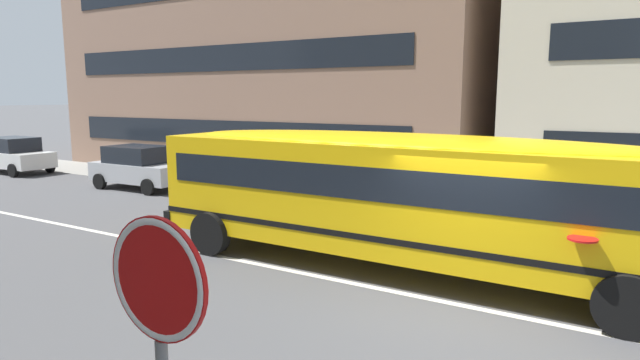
{
  "coord_description": "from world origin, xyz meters",
  "views": [
    {
      "loc": [
        2.45,
        -8.63,
        3.53
      ],
      "look_at": [
        -3.13,
        0.62,
        1.82
      ],
      "focal_mm": 29.98,
      "sensor_mm": 36.0,
      "label": 1
    }
  ],
  "objects": [
    {
      "name": "sidewalk_far",
      "position": [
        0.0,
        7.63,
        0.01
      ],
      "size": [
        120.0,
        3.0,
        0.01
      ],
      "primitive_type": "cube",
      "color": "gray",
      "rests_on": "ground_plane"
    },
    {
      "name": "ground_plane",
      "position": [
        0.0,
        0.0,
        0.0
      ],
      "size": [
        400.0,
        400.0,
        0.0
      ],
      "primitive_type": "plane",
      "color": "#4C4C4F"
    },
    {
      "name": "school_bus",
      "position": [
        -1.35,
        1.25,
        1.66
      ],
      "size": [
        12.49,
        2.95,
        2.79
      ],
      "rotation": [
        0.0,
        0.0,
        0.0
      ],
      "color": "yellow",
      "rests_on": "ground_plane"
    },
    {
      "name": "parked_car_silver_under_tree",
      "position": [
        -13.91,
        5.12,
        0.84
      ],
      "size": [
        3.94,
        1.96,
        1.64
      ],
      "rotation": [
        0.0,
        0.0,
        0.02
      ],
      "color": "#B7BABF",
      "rests_on": "ground_plane"
    },
    {
      "name": "parked_car_white_by_lamppost",
      "position": [
        -22.3,
        5.04,
        0.84
      ],
      "size": [
        3.9,
        1.88,
        1.64
      ],
      "rotation": [
        0.0,
        0.0,
        -0.0
      ],
      "color": "silver",
      "rests_on": "ground_plane"
    },
    {
      "name": "lane_centreline",
      "position": [
        0.0,
        0.0,
        0.0
      ],
      "size": [
        110.0,
        0.16,
        0.01
      ],
      "primitive_type": "cube",
      "color": "silver",
      "rests_on": "ground_plane"
    },
    {
      "name": "stop_sign_post",
      "position": [
        0.29,
        -6.73,
        2.23
      ],
      "size": [
        0.7,
        0.07,
        2.9
      ],
      "color": "slate",
      "rests_on": "ground_plane"
    },
    {
      "name": "apartment_block_far_left",
      "position": [
        -13.41,
        14.73,
        6.65
      ],
      "size": [
        21.27,
        11.25,
        13.3
      ],
      "color": "#93705B",
      "rests_on": "ground_plane"
    }
  ]
}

